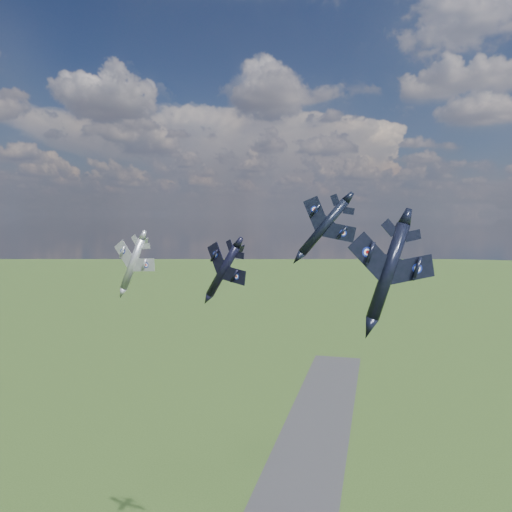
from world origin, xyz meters
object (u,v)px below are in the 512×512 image
(jet_lead_navy, at_px, (223,271))
(jet_high_navy, at_px, (324,227))
(jet_right_navy, at_px, (388,271))
(jet_left_silver, at_px, (133,264))

(jet_lead_navy, distance_m, jet_high_navy, 22.37)
(jet_right_navy, height_order, jet_high_navy, jet_high_navy)
(jet_left_silver, bearing_deg, jet_right_navy, -19.70)
(jet_left_silver, bearing_deg, jet_lead_navy, 2.44)
(jet_right_navy, relative_size, jet_high_navy, 0.84)
(jet_lead_navy, distance_m, jet_left_silver, 16.32)
(jet_right_navy, xyz_separation_m, jet_high_navy, (-10.63, 37.32, 3.42))
(jet_high_navy, height_order, jet_left_silver, jet_high_navy)
(jet_right_navy, distance_m, jet_high_navy, 38.96)
(jet_high_navy, bearing_deg, jet_left_silver, -156.80)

